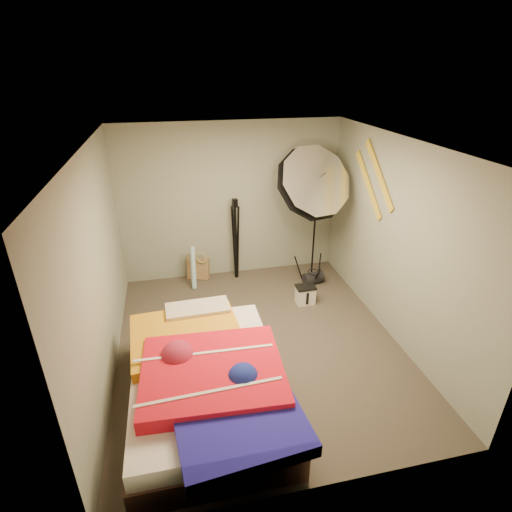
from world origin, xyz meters
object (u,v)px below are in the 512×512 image
object	(u,v)px
wrapping_roll	(193,268)
camera_tripod	(236,234)
photo_umbrella	(311,184)
bed	(207,380)
tote_bag	(198,268)
duffel_bag	(313,278)
camera_case	(305,295)

from	to	relation	value
wrapping_roll	camera_tripod	bearing A→B (deg)	13.36
wrapping_roll	photo_umbrella	xyz separation A→B (m)	(1.74, -0.38, 1.34)
bed	camera_tripod	distance (m)	2.81
photo_umbrella	camera_tripod	xyz separation A→B (m)	(-1.02, 0.55, -0.90)
tote_bag	wrapping_roll	world-z (taller)	wrapping_roll
wrapping_roll	duffel_bag	world-z (taller)	wrapping_roll
bed	camera_case	bearing A→B (deg)	45.39
camera_tripod	bed	bearing A→B (deg)	-106.03
tote_bag	camera_tripod	xyz separation A→B (m)	(0.62, -0.11, 0.60)
tote_bag	bed	world-z (taller)	bed
tote_bag	bed	bearing A→B (deg)	-73.43
camera_case	duffel_bag	xyz separation A→B (m)	(0.32, 0.54, -0.03)
photo_umbrella	wrapping_roll	bearing A→B (deg)	167.65
camera_case	camera_tripod	xyz separation A→B (m)	(-0.86, 1.02, 0.65)
wrapping_roll	camera_case	world-z (taller)	wrapping_roll
wrapping_roll	camera_case	distance (m)	1.80
duffel_bag	camera_tripod	xyz separation A→B (m)	(-1.18, 0.48, 0.68)
tote_bag	camera_tripod	world-z (taller)	camera_tripod
bed	tote_bag	bearing A→B (deg)	87.07
tote_bag	camera_case	bearing A→B (deg)	-17.62
camera_tripod	camera_case	bearing A→B (deg)	-49.77
wrapping_roll	photo_umbrella	world-z (taller)	photo_umbrella
duffel_bag	bed	distance (m)	2.94
tote_bag	camera_tripod	distance (m)	0.88
camera_case	duffel_bag	distance (m)	0.63
wrapping_roll	camera_tripod	world-z (taller)	camera_tripod
bed	photo_umbrella	size ratio (longest dim) A/B	1.01
photo_umbrella	camera_tripod	distance (m)	1.47
duffel_bag	bed	bearing A→B (deg)	-141.11
tote_bag	camera_case	world-z (taller)	tote_bag
photo_umbrella	tote_bag	bearing A→B (deg)	158.26
duffel_bag	bed	world-z (taller)	bed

